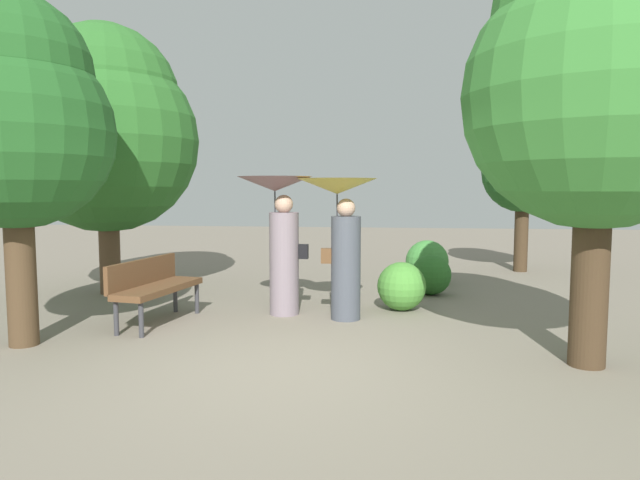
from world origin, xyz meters
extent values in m
plane|color=gray|center=(0.00, 0.00, 0.00)|extent=(40.00, 40.00, 0.00)
cylinder|color=gray|center=(-0.44, 2.23, 0.71)|extent=(0.40, 0.40, 1.42)
sphere|color=tan|center=(-0.44, 2.23, 1.53)|extent=(0.25, 0.25, 0.25)
cylinder|color=#333338|center=(-0.56, 2.22, 1.32)|extent=(0.02, 0.02, 0.78)
cone|color=gray|center=(-0.56, 2.22, 1.81)|extent=(1.02, 1.02, 0.20)
cube|color=black|center=(-0.17, 2.26, 0.88)|extent=(0.14, 0.10, 0.20)
cylinder|color=#474C56|center=(0.44, 2.04, 0.69)|extent=(0.39, 0.39, 1.38)
sphere|color=tan|center=(0.44, 2.04, 1.49)|extent=(0.25, 0.25, 0.25)
cylinder|color=#333338|center=(0.32, 2.03, 1.29)|extent=(0.02, 0.02, 0.77)
cone|color=#D8C64C|center=(0.32, 2.03, 1.77)|extent=(1.05, 1.05, 0.20)
cube|color=brown|center=(0.18, 2.02, 0.85)|extent=(0.14, 0.10, 0.20)
cylinder|color=#38383D|center=(-1.86, 0.80, 0.22)|extent=(0.06, 0.06, 0.44)
cylinder|color=#38383D|center=(-2.20, 0.85, 0.22)|extent=(0.06, 0.06, 0.44)
cylinder|color=#38383D|center=(-1.66, 2.12, 0.22)|extent=(0.06, 0.06, 0.44)
cylinder|color=#38383D|center=(-1.99, 2.17, 0.22)|extent=(0.06, 0.06, 0.44)
cube|color=brown|center=(-1.93, 1.48, 0.46)|extent=(0.66, 1.55, 0.08)
cube|color=brown|center=(-2.16, 1.52, 0.66)|extent=(0.28, 1.49, 0.35)
cylinder|color=brown|center=(-3.60, 3.39, 1.68)|extent=(0.34, 0.34, 3.36)
sphere|color=#2D6B28|center=(-3.60, 3.39, 2.52)|extent=(2.98, 2.98, 2.98)
sphere|color=#2D6B28|center=(-3.60, 3.39, 3.19)|extent=(2.39, 2.39, 2.39)
cylinder|color=#42301E|center=(3.74, 6.86, 1.40)|extent=(0.28, 0.28, 2.80)
sphere|color=#235B23|center=(3.74, 6.86, 2.10)|extent=(1.70, 1.70, 1.70)
sphere|color=#235B23|center=(3.74, 6.86, 2.66)|extent=(1.36, 1.36, 1.36)
cylinder|color=#4C3823|center=(-3.02, 0.33, 1.57)|extent=(0.31, 0.31, 3.14)
sphere|color=#235B23|center=(-3.02, 0.33, 2.35)|extent=(2.11, 2.11, 2.11)
sphere|color=#235B23|center=(-3.02, 0.33, 2.98)|extent=(1.69, 1.69, 1.69)
cylinder|color=#42301E|center=(2.95, 0.37, 1.74)|extent=(0.35, 0.35, 3.49)
sphere|color=#387F33|center=(2.95, 0.37, 2.61)|extent=(2.54, 2.54, 2.54)
sphere|color=#387F33|center=(2.95, 0.37, 3.31)|extent=(2.03, 2.03, 2.03)
sphere|color=#2D6B28|center=(1.68, 3.95, 0.33)|extent=(0.66, 0.66, 0.66)
sphere|color=#4C9338|center=(1.18, 2.69, 0.35)|extent=(0.70, 0.70, 0.70)
sphere|color=#428C3D|center=(1.69, 5.16, 0.40)|extent=(0.79, 0.79, 0.79)
camera|label=1|loc=(1.04, -5.31, 1.74)|focal=31.41mm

